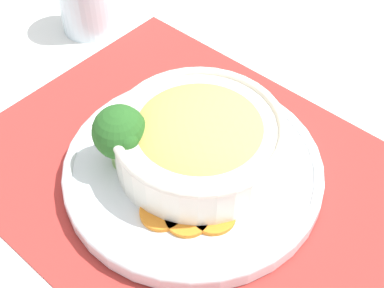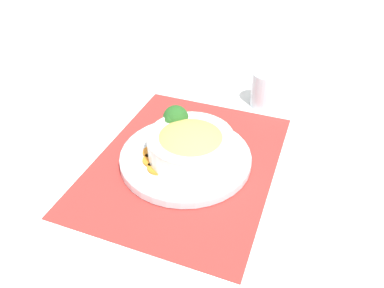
{
  "view_description": "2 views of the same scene",
  "coord_description": "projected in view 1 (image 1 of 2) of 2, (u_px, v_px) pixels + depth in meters",
  "views": [
    {
      "loc": [
        -0.21,
        0.3,
        0.46
      ],
      "look_at": [
        0.0,
        -0.0,
        0.05
      ],
      "focal_mm": 50.0,
      "sensor_mm": 36.0,
      "label": 1
    },
    {
      "loc": [
        -0.59,
        -0.16,
        0.52
      ],
      "look_at": [
        0.01,
        -0.01,
        0.05
      ],
      "focal_mm": 35.0,
      "sensor_mm": 36.0,
      "label": 2
    }
  ],
  "objects": [
    {
      "name": "water_glass",
      "position": [
        85.0,
        3.0,
        0.74
      ],
      "size": [
        0.07,
        0.07,
        0.09
      ],
      "color": "silver",
      "rests_on": "ground_plane"
    },
    {
      "name": "plate",
      "position": [
        193.0,
        168.0,
        0.58
      ],
      "size": [
        0.28,
        0.28,
        0.02
      ],
      "color": "silver",
      "rests_on": "placemat"
    },
    {
      "name": "carrot_slice_near",
      "position": [
        162.0,
        212.0,
        0.53
      ],
      "size": [
        0.05,
        0.05,
        0.01
      ],
      "color": "orange",
      "rests_on": "plate"
    },
    {
      "name": "ground_plane",
      "position": [
        193.0,
        177.0,
        0.59
      ],
      "size": [
        4.0,
        4.0,
        0.0
      ],
      "primitive_type": "plane",
      "color": "white"
    },
    {
      "name": "carrot_slice_middle",
      "position": [
        187.0,
        218.0,
        0.52
      ],
      "size": [
        0.05,
        0.05,
        0.01
      ],
      "color": "orange",
      "rests_on": "plate"
    },
    {
      "name": "carrot_slice_far",
      "position": [
        213.0,
        215.0,
        0.53
      ],
      "size": [
        0.05,
        0.05,
        0.01
      ],
      "color": "orange",
      "rests_on": "plate"
    },
    {
      "name": "broccoli_floret",
      "position": [
        120.0,
        134.0,
        0.54
      ],
      "size": [
        0.06,
        0.06,
        0.08
      ],
      "color": "#759E51",
      "rests_on": "plate"
    },
    {
      "name": "placemat",
      "position": [
        193.0,
        176.0,
        0.59
      ],
      "size": [
        0.52,
        0.42,
        0.0
      ],
      "color": "#B2332D",
      "rests_on": "ground_plane"
    },
    {
      "name": "bowl",
      "position": [
        202.0,
        139.0,
        0.55
      ],
      "size": [
        0.18,
        0.18,
        0.07
      ],
      "color": "silver",
      "rests_on": "plate"
    }
  ]
}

